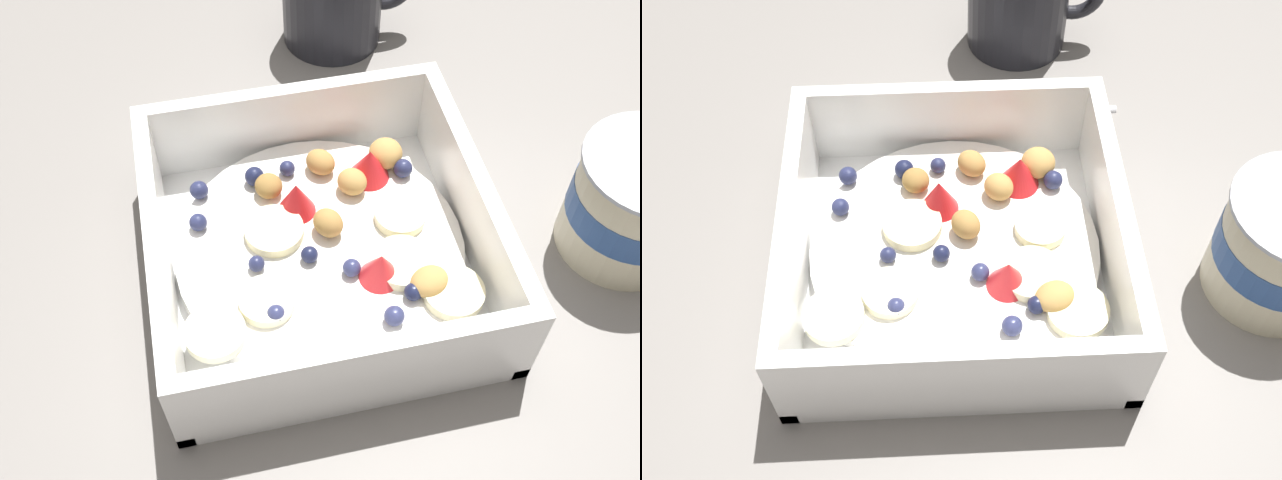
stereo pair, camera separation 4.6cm
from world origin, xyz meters
TOP-DOWN VIEW (x-y plane):
  - ground_plane at (0.00, 0.00)m, footprint 2.40×2.40m
  - fruit_bowl at (0.01, 0.01)m, footprint 0.20×0.20m
  - spoon at (-0.13, 0.02)m, footprint 0.03×0.17m
  - yogurt_cup at (0.03, 0.21)m, footprint 0.09×0.09m

SIDE VIEW (x-z plane):
  - ground_plane at x=0.00m, z-range 0.00..0.00m
  - spoon at x=-0.13m, z-range 0.00..0.01m
  - fruit_bowl at x=0.01m, z-range -0.01..0.06m
  - yogurt_cup at x=0.03m, z-range 0.00..0.08m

